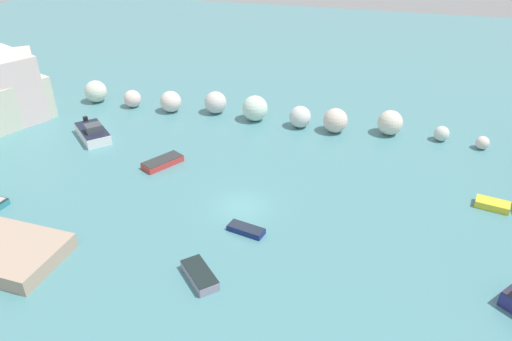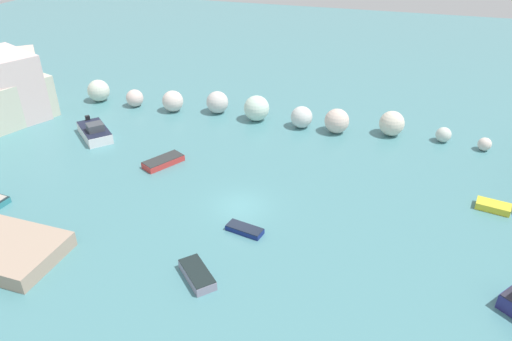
{
  "view_description": "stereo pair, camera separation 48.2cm",
  "coord_description": "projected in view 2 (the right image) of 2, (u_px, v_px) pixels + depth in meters",
  "views": [
    {
      "loc": [
        9.88,
        -29.03,
        20.82
      ],
      "look_at": [
        0.0,
        4.03,
        1.0
      ],
      "focal_mm": 33.13,
      "sensor_mm": 36.0,
      "label": 1
    },
    {
      "loc": [
        10.34,
        -28.89,
        20.82
      ],
      "look_at": [
        0.0,
        4.03,
        1.0
      ],
      "focal_mm": 33.13,
      "sensor_mm": 36.0,
      "label": 2
    }
  ],
  "objects": [
    {
      "name": "moored_boat_2",
      "position": [
        197.0,
        274.0,
        29.72
      ],
      "size": [
        3.18,
        3.12,
        0.67
      ],
      "rotation": [
        0.0,
        0.0,
        2.38
      ],
      "color": "gray",
      "rests_on": "cove_water"
    },
    {
      "name": "moored_boat_5",
      "position": [
        493.0,
        206.0,
        36.43
      ],
      "size": [
        2.66,
        1.74,
        0.55
      ],
      "rotation": [
        0.0,
        0.0,
        2.95
      ],
      "color": "yellow",
      "rests_on": "cove_water"
    },
    {
      "name": "moored_boat_1",
      "position": [
        245.0,
        229.0,
        33.98
      ],
      "size": [
        2.85,
        1.54,
        0.42
      ],
      "rotation": [
        0.0,
        0.0,
        2.95
      ],
      "color": "navy",
      "rests_on": "cove_water"
    },
    {
      "name": "stone_dock",
      "position": [
        8.0,
        250.0,
        31.43
      ],
      "size": [
        7.05,
        5.25,
        1.1
      ],
      "primitive_type": "cube",
      "rotation": [
        0.0,
        0.0,
        -0.02
      ],
      "color": "tan",
      "rests_on": "ground"
    },
    {
      "name": "rock_breakwater",
      "position": [
        249.0,
        109.0,
        50.98
      ],
      "size": [
        44.27,
        3.68,
        2.74
      ],
      "color": "silver",
      "rests_on": "ground"
    },
    {
      "name": "cove_water",
      "position": [
        241.0,
        206.0,
        36.96
      ],
      "size": [
        160.0,
        160.0,
        0.0
      ],
      "primitive_type": "plane",
      "color": "teal",
      "rests_on": "ground"
    },
    {
      "name": "moored_boat_3",
      "position": [
        163.0,
        161.0,
        42.63
      ],
      "size": [
        3.09,
        3.95,
        0.6
      ],
      "rotation": [
        0.0,
        0.0,
        1.07
      ],
      "color": "red",
      "rests_on": "cove_water"
    },
    {
      "name": "moored_boat_6",
      "position": [
        95.0,
        132.0,
        47.32
      ],
      "size": [
        5.23,
        4.99,
        1.78
      ],
      "rotation": [
        0.0,
        0.0,
        5.56
      ],
      "color": "white",
      "rests_on": "cove_water"
    }
  ]
}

